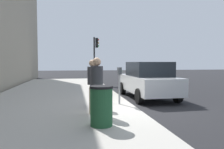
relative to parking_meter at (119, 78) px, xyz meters
name	(u,v)px	position (x,y,z in m)	size (l,w,h in m)	color
ground_plane	(135,111)	(-0.55, -0.47, -1.17)	(80.00, 80.00, 0.00)	#232326
sidewalk_slab	(50,112)	(-0.55, 2.53, -1.09)	(28.00, 6.00, 0.15)	#B7B2A8
parking_meter	(119,78)	(0.00, 0.00, 0.00)	(0.36, 0.12, 1.41)	gray
pedestrian_at_meter	(93,79)	(-0.33, 1.05, -0.03)	(0.52, 0.37, 1.70)	#191E4C
pedestrian_bystander	(97,81)	(-1.47, 1.02, 0.01)	(0.38, 0.46, 1.74)	tan
parked_sedan_near	(147,80)	(1.97, -1.82, -0.27)	(4.44, 2.04, 1.77)	silver
traffic_signal	(96,52)	(9.04, 0.01, 1.41)	(0.24, 0.44, 3.60)	black
trash_bin	(101,106)	(-2.68, 1.04, -0.51)	(0.59, 0.59, 1.01)	#1E4C2D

